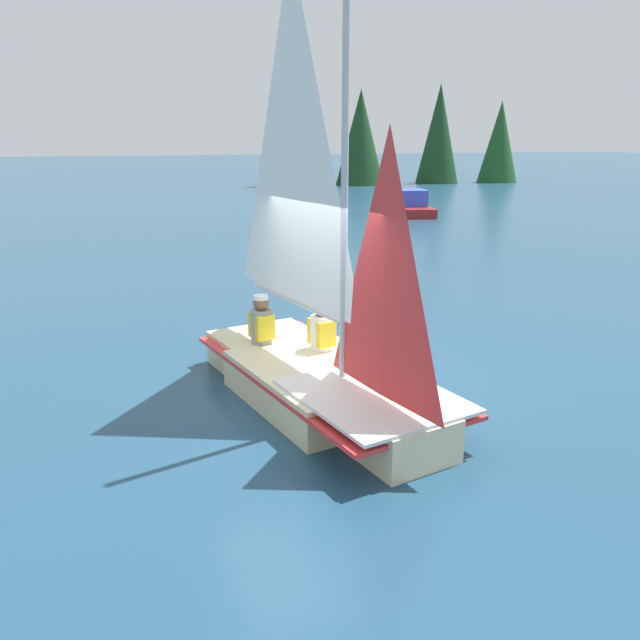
{
  "coord_description": "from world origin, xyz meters",
  "views": [
    {
      "loc": [
        2.69,
        6.87,
        3.22
      ],
      "look_at": [
        0.0,
        0.0,
        1.08
      ],
      "focal_mm": 35.0,
      "sensor_mm": 36.0,
      "label": 1
    }
  ],
  "objects_px": {
    "sailboat_main": "(317,346)",
    "motorboat_distant": "(408,205)",
    "sailor_helm": "(322,340)",
    "sailor_crew": "(262,332)"
  },
  "relations": [
    {
      "from": "sailboat_main",
      "to": "motorboat_distant",
      "type": "xyz_separation_m",
      "value": [
        -11.3,
        -17.94,
        -0.34
      ]
    },
    {
      "from": "motorboat_distant",
      "to": "sailor_helm",
      "type": "bearing_deg",
      "value": -14.15
    },
    {
      "from": "sailor_helm",
      "to": "sailor_crew",
      "type": "distance_m",
      "value": 0.89
    },
    {
      "from": "sailor_helm",
      "to": "sailor_crew",
      "type": "relative_size",
      "value": 1.0
    },
    {
      "from": "motorboat_distant",
      "to": "sailor_crew",
      "type": "bearing_deg",
      "value": -16.6
    },
    {
      "from": "sailboat_main",
      "to": "sailor_crew",
      "type": "xyz_separation_m",
      "value": [
        0.41,
        -1.09,
        -0.09
      ]
    },
    {
      "from": "sailboat_main",
      "to": "sailor_crew",
      "type": "bearing_deg",
      "value": -168.63
    },
    {
      "from": "sailor_helm",
      "to": "sailboat_main",
      "type": "bearing_deg",
      "value": -36.26
    },
    {
      "from": "sailor_helm",
      "to": "motorboat_distant",
      "type": "distance_m",
      "value": 20.63
    },
    {
      "from": "sailor_crew",
      "to": "motorboat_distant",
      "type": "distance_m",
      "value": 20.52
    }
  ]
}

